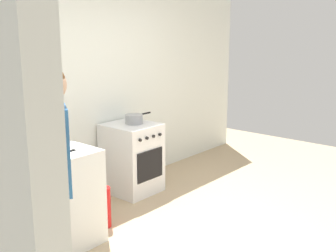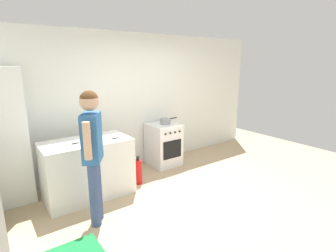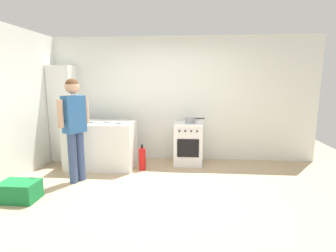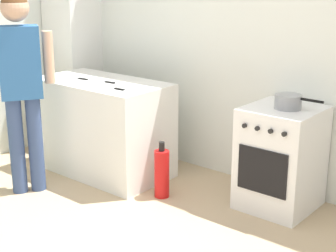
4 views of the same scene
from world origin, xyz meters
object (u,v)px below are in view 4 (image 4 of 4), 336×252
(pot, at_px, (288,102))
(knife_paring, at_px, (122,90))
(knife_utility, at_px, (105,82))
(larder_cabinet, at_px, (74,54))
(fire_extinguisher, at_px, (162,173))
(knife_chef, at_px, (76,78))
(oven_left, at_px, (281,158))
(person, at_px, (20,75))

(pot, distance_m, knife_paring, 1.41)
(pot, height_order, knife_utility, pot)
(larder_cabinet, bearing_deg, fire_extinguisher, -18.05)
(pot, height_order, larder_cabinet, larder_cabinet)
(knife_paring, xyz_separation_m, fire_extinguisher, (0.40, 0.06, -0.69))
(knife_chef, relative_size, larder_cabinet, 0.16)
(oven_left, height_order, knife_chef, knife_chef)
(oven_left, height_order, person, person)
(person, height_order, fire_extinguisher, person)
(knife_utility, xyz_separation_m, knife_paring, (0.36, -0.14, 0.00))
(knife_paring, bearing_deg, person, -135.10)
(pot, distance_m, larder_cabinet, 2.69)
(oven_left, distance_m, knife_utility, 1.74)
(pot, xyz_separation_m, fire_extinguisher, (-0.91, -0.46, -0.69))
(fire_extinguisher, bearing_deg, knife_chef, 178.55)
(oven_left, xyz_separation_m, knife_utility, (-1.63, -0.39, 0.48))
(pot, relative_size, larder_cabinet, 0.20)
(oven_left, distance_m, pot, 0.48)
(knife_paring, bearing_deg, fire_extinguisher, 8.34)
(knife_chef, height_order, fire_extinguisher, knife_chef)
(oven_left, relative_size, knife_paring, 4.04)
(person, bearing_deg, larder_cabinet, 122.31)
(knife_utility, xyz_separation_m, fire_extinguisher, (0.76, -0.09, -0.69))
(pot, relative_size, knife_paring, 1.86)
(oven_left, xyz_separation_m, knife_chef, (-1.96, -0.45, 0.48))
(oven_left, distance_m, person, 2.27)
(knife_paring, relative_size, person, 0.12)
(fire_extinguisher, bearing_deg, person, -146.62)
(knife_chef, height_order, person, person)
(knife_paring, relative_size, larder_cabinet, 0.11)
(oven_left, distance_m, knife_chef, 2.07)
(knife_paring, bearing_deg, knife_utility, 158.18)
(knife_utility, distance_m, fire_extinguisher, 1.03)
(knife_utility, bearing_deg, knife_paring, -21.82)
(knife_utility, bearing_deg, larder_cabinet, 154.24)
(knife_utility, height_order, person, person)
(oven_left, height_order, pot, pot)
(knife_paring, height_order, knife_chef, same)
(knife_chef, relative_size, fire_extinguisher, 0.62)
(pot, xyz_separation_m, larder_cabinet, (-2.69, 0.12, 0.09))
(person, xyz_separation_m, larder_cabinet, (-0.78, 1.24, -0.05))
(pot, bearing_deg, oven_left, 159.10)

